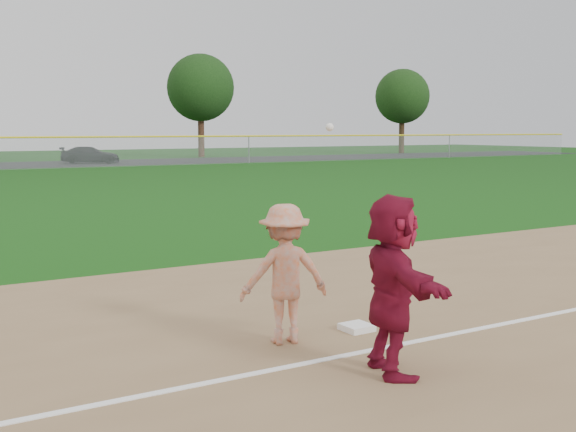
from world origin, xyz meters
TOP-DOWN VIEW (x-y plane):
  - ground at (0.00, 0.00)m, footprint 160.00×160.00m
  - foul_line at (0.00, -0.80)m, footprint 60.00×0.10m
  - first_base at (0.06, -0.05)m, footprint 0.36×0.36m
  - base_runner at (-0.58, -1.51)m, footprint 1.07×1.80m
  - car_right at (9.89, 45.79)m, footprint 4.55×2.94m
  - first_base_play at (-0.96, -0.00)m, footprint 1.21×0.85m
  - tree_3 at (22.00, 52.80)m, footprint 6.00×6.00m
  - tree_4 at (44.00, 51.20)m, footprint 5.60×5.60m

SIDE VIEW (x-z plane):
  - ground at x=0.00m, z-range 0.00..0.00m
  - foul_line at x=0.00m, z-range 0.02..0.03m
  - first_base at x=0.06m, z-range 0.02..0.10m
  - car_right at x=9.89m, z-range 0.01..1.24m
  - first_base_play at x=-0.96m, z-range -0.44..2.12m
  - base_runner at x=-0.58m, z-range 0.02..1.87m
  - tree_4 at x=44.00m, z-range 1.51..10.18m
  - tree_3 at x=22.00m, z-range 1.57..10.76m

